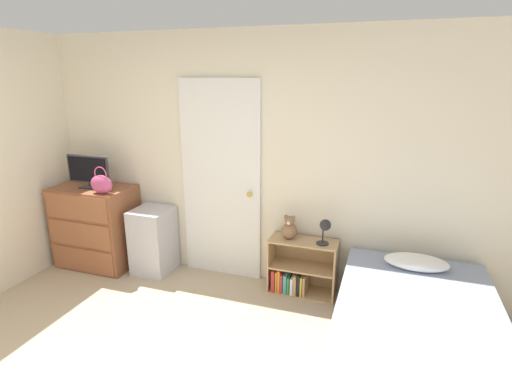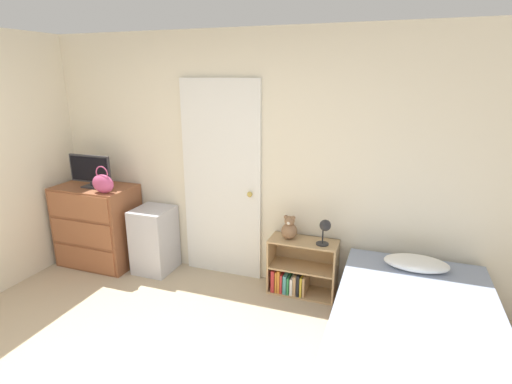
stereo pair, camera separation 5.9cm
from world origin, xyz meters
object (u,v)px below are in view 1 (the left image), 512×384
at_px(storage_bin, 154,240).
at_px(desk_lamp, 325,227).
at_px(handbag, 101,184).
at_px(bookshelf, 298,272).
at_px(teddy_bear, 289,229).
at_px(tv, 88,171).
at_px(bed, 416,339).
at_px(dresser, 96,226).

bearing_deg(storage_bin, desk_lamp, 0.69).
bearing_deg(handbag, bookshelf, 8.23).
bearing_deg(teddy_bear, bookshelf, 2.26).
bearing_deg(tv, teddy_bear, 3.71).
bearing_deg(bed, storage_bin, 164.47).
bearing_deg(teddy_bear, desk_lamp, -6.91).
relative_size(teddy_bear, desk_lamp, 0.95).
relative_size(storage_bin, desk_lamp, 2.82).
bearing_deg(tv, bed, -11.14).
distance_m(dresser, storage_bin, 0.72).
bearing_deg(bookshelf, teddy_bear, -177.74).
bearing_deg(bookshelf, tv, -176.35).
bearing_deg(dresser, bookshelf, 3.12).
distance_m(tv, bookshelf, 2.50).
bearing_deg(tv, desk_lamp, 2.25).
bearing_deg(handbag, storage_bin, 28.04).
distance_m(storage_bin, bookshelf, 1.63).
distance_m(bookshelf, desk_lamp, 0.59).
bearing_deg(bed, desk_lamp, 136.68).
height_order(dresser, desk_lamp, dresser).
relative_size(handbag, storage_bin, 0.40).
height_order(storage_bin, bed, storage_bin).
xyz_separation_m(dresser, bookshelf, (2.33, 0.13, -0.24)).
height_order(tv, bed, tv).
bearing_deg(teddy_bear, tv, -176.29).
xyz_separation_m(handbag, desk_lamp, (2.30, 0.25, -0.28)).
bearing_deg(tv, storage_bin, 6.37).
xyz_separation_m(tv, teddy_bear, (2.23, 0.14, -0.44)).
distance_m(tv, desk_lamp, 2.61).
xyz_separation_m(storage_bin, desk_lamp, (1.87, 0.02, 0.38)).
bearing_deg(desk_lamp, bed, -43.32).
bearing_deg(teddy_bear, bed, -34.80).
bearing_deg(desk_lamp, dresser, -178.22).
bearing_deg(teddy_bear, handbag, -171.47).
bearing_deg(storage_bin, bookshelf, 2.45).
xyz_separation_m(handbag, teddy_bear, (1.94, 0.29, -0.36)).
relative_size(desk_lamp, bed, 0.13).
height_order(storage_bin, desk_lamp, desk_lamp).
bearing_deg(bookshelf, storage_bin, -177.55).
height_order(handbag, teddy_bear, handbag).
relative_size(handbag, teddy_bear, 1.20).
bearing_deg(handbag, teddy_bear, 8.53).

